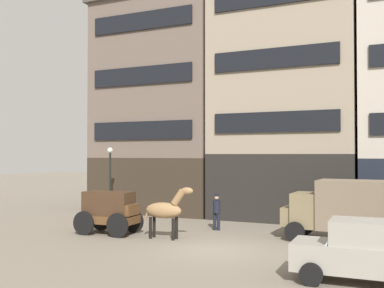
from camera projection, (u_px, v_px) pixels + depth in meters
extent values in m
plane|color=slate|center=(214.00, 250.00, 17.72)|extent=(120.00, 120.00, 0.00)
cube|color=#33281E|center=(167.00, 183.00, 30.73)|extent=(8.13, 6.74, 3.50)
cube|color=#66564C|center=(167.00, 84.00, 30.89)|extent=(8.13, 6.74, 10.07)
cube|color=#47423D|center=(167.00, 6.00, 31.01)|extent=(8.63, 7.24, 0.50)
cube|color=black|center=(141.00, 130.00, 27.69)|extent=(6.83, 0.12, 1.10)
cube|color=black|center=(141.00, 76.00, 27.77)|extent=(6.83, 0.12, 1.10)
cube|color=black|center=(141.00, 21.00, 27.84)|extent=(6.83, 0.12, 1.10)
cube|color=black|center=(289.00, 185.00, 27.33)|extent=(8.07, 6.74, 3.74)
cube|color=gray|center=(288.00, 41.00, 27.53)|extent=(8.07, 6.74, 13.71)
cube|color=black|center=(274.00, 122.00, 24.29)|extent=(6.78, 0.12, 1.10)
cube|color=black|center=(274.00, 58.00, 24.37)|extent=(6.78, 0.12, 1.10)
cube|color=brown|center=(109.00, 219.00, 21.26)|extent=(2.76, 1.42, 0.36)
cube|color=#3D2819|center=(109.00, 203.00, 21.27)|extent=(2.34, 1.21, 1.10)
cube|color=brown|center=(130.00, 210.00, 20.84)|extent=(0.45, 1.06, 0.50)
cylinder|color=black|center=(133.00, 221.00, 21.58)|extent=(1.10, 0.13, 1.10)
cylinder|color=black|center=(117.00, 225.00, 20.26)|extent=(1.10, 0.13, 1.10)
cylinder|color=black|center=(101.00, 219.00, 22.25)|extent=(1.10, 0.13, 1.10)
cylinder|color=black|center=(84.00, 223.00, 20.93)|extent=(1.10, 0.13, 1.10)
ellipsoid|color=#937047|center=(163.00, 210.00, 20.07)|extent=(1.72, 0.67, 0.70)
cylinder|color=#937047|center=(178.00, 197.00, 19.82)|extent=(0.68, 0.35, 0.76)
ellipsoid|color=#937047|center=(187.00, 191.00, 19.68)|extent=(0.57, 0.26, 0.30)
cylinder|color=#937047|center=(147.00, 213.00, 20.37)|extent=(0.27, 0.11, 0.65)
cylinder|color=black|center=(177.00, 228.00, 20.02)|extent=(0.14, 0.14, 0.95)
cylinder|color=black|center=(173.00, 229.00, 19.68)|extent=(0.14, 0.14, 0.95)
cylinder|color=black|center=(154.00, 227.00, 20.43)|extent=(0.14, 0.14, 0.95)
cylinder|color=black|center=(150.00, 228.00, 20.09)|extent=(0.14, 0.14, 0.95)
cube|color=#7A6B4C|center=(310.00, 210.00, 20.06)|extent=(1.46, 1.75, 1.50)
cube|color=#7A6B4C|center=(294.00, 216.00, 20.36)|extent=(0.95, 1.47, 0.80)
cube|color=#756651|center=(353.00, 205.00, 19.26)|extent=(2.86, 1.99, 2.10)
cube|color=silver|center=(300.00, 204.00, 20.26)|extent=(0.24, 1.37, 0.64)
cylinder|color=black|center=(295.00, 232.00, 19.38)|extent=(0.85, 0.25, 0.84)
cylinder|color=black|center=(304.00, 225.00, 21.09)|extent=(0.85, 0.25, 0.84)
cylinder|color=black|center=(370.00, 237.00, 18.05)|extent=(0.85, 0.25, 0.84)
cylinder|color=black|center=(374.00, 230.00, 19.76)|extent=(0.85, 0.25, 0.84)
cube|color=gray|center=(358.00, 258.00, 13.14)|extent=(3.73, 1.68, 0.80)
cube|color=gray|center=(363.00, 232.00, 13.10)|extent=(1.83, 1.48, 0.70)
cube|color=silver|center=(333.00, 235.00, 13.43)|extent=(0.36, 1.32, 0.56)
cylinder|color=black|center=(311.00, 274.00, 12.83)|extent=(0.66, 0.19, 0.66)
cylinder|color=black|center=(319.00, 262.00, 14.38)|extent=(0.66, 0.19, 0.66)
cylinder|color=black|center=(215.00, 221.00, 22.33)|extent=(0.16, 0.16, 0.85)
cylinder|color=black|center=(219.00, 222.00, 22.25)|extent=(0.16, 0.16, 0.85)
cylinder|color=black|center=(217.00, 207.00, 22.31)|extent=(0.50, 0.50, 0.62)
sphere|color=tan|center=(217.00, 198.00, 22.32)|extent=(0.22, 0.22, 0.22)
cylinder|color=black|center=(217.00, 196.00, 22.32)|extent=(0.28, 0.28, 0.02)
cylinder|color=black|center=(217.00, 194.00, 22.32)|extent=(0.18, 0.18, 0.09)
cylinder|color=black|center=(110.00, 186.00, 26.36)|extent=(0.12, 0.12, 3.80)
sphere|color=silver|center=(110.00, 150.00, 26.41)|extent=(0.32, 0.32, 0.32)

